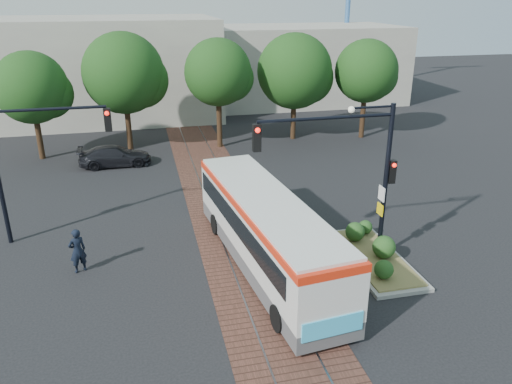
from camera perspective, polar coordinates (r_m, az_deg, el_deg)
ground at (r=19.82m, az=-0.75°, el=-8.02°), size 120.00×120.00×0.00m
trackbed at (r=23.30m, az=-2.91°, el=-3.23°), size 3.60×40.00×0.02m
tree_row at (r=33.94m, az=-4.98°, el=13.24°), size 26.40×5.60×7.67m
warehouses at (r=46.04m, az=-9.54°, el=13.97°), size 40.00×13.00×8.00m
city_bus at (r=18.85m, az=1.14°, el=-4.16°), size 3.48×10.92×2.87m
traffic_island at (r=20.40m, az=13.24°, el=-6.67°), size 2.20×5.20×1.13m
signal_pole_main at (r=18.58m, az=11.47°, el=3.50°), size 5.49×0.46×6.00m
signal_pole_left at (r=22.12m, az=-24.98°, el=4.02°), size 4.99×0.34×6.00m
officer at (r=19.94m, az=-19.73°, el=-6.33°), size 0.76×0.66×1.76m
parked_car at (r=31.64m, az=-15.82°, el=3.99°), size 4.32×1.82×1.24m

